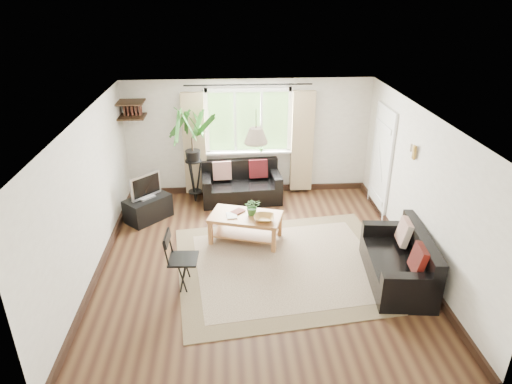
{
  "coord_description": "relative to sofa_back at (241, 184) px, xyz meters",
  "views": [
    {
      "loc": [
        -0.44,
        -6.21,
        4.11
      ],
      "look_at": [
        0.0,
        0.4,
        1.05
      ],
      "focal_mm": 32.0,
      "sensor_mm": 36.0,
      "label": 1
    }
  ],
  "objects": [
    {
      "name": "wall_right",
      "position": [
        2.67,
        -2.29,
        0.83
      ],
      "size": [
        0.02,
        5.5,
        2.4
      ],
      "primitive_type": "cube",
      "color": "beige",
      "rests_on": "floor"
    },
    {
      "name": "sofa_right",
      "position": [
        2.21,
        -2.94,
        0.01
      ],
      "size": [
        1.69,
        0.97,
        0.76
      ],
      "primitive_type": null,
      "rotation": [
        0.0,
        0.0,
        -1.67
      ],
      "color": "black",
      "rests_on": "floor"
    },
    {
      "name": "book_a",
      "position": [
        -0.31,
        -1.63,
        0.13
      ],
      "size": [
        0.2,
        0.26,
        0.02
      ],
      "primitive_type": "imported",
      "rotation": [
        0.0,
        0.0,
        0.1
      ],
      "color": "white",
      "rests_on": "coffee_table"
    },
    {
      "name": "tv_stand",
      "position": [
        -1.79,
        -0.71,
        -0.15
      ],
      "size": [
        0.92,
        0.92,
        0.45
      ],
      "primitive_type": "cube",
      "rotation": [
        0.0,
        0.0,
        0.8
      ],
      "color": "black",
      "rests_on": "floor"
    },
    {
      "name": "sill_plant",
      "position": [
        0.42,
        0.34,
        0.69
      ],
      "size": [
        0.14,
        0.1,
        0.27
      ],
      "primitive_type": "imported",
      "color": "#2D6023",
      "rests_on": "window"
    },
    {
      "name": "tv",
      "position": [
        -1.79,
        -0.71,
        0.32
      ],
      "size": [
        0.6,
        0.61,
        0.49
      ],
      "primitive_type": null,
      "rotation": [
        0.0,
        0.0,
        0.8
      ],
      "color": "#A5A5AA",
      "rests_on": "tv_stand"
    },
    {
      "name": "book_b",
      "position": [
        -0.18,
        -1.42,
        0.13
      ],
      "size": [
        0.28,
        0.28,
        0.02
      ],
      "primitive_type": "imported",
      "rotation": [
        0.0,
        0.0,
        -0.78
      ],
      "color": "brown",
      "rests_on": "coffee_table"
    },
    {
      "name": "pendant_lamp",
      "position": [
        0.17,
        -1.89,
        1.68
      ],
      "size": [
        0.36,
        0.36,
        0.54
      ],
      "primitive_type": null,
      "color": "beige",
      "rests_on": "ceiling"
    },
    {
      "name": "wall_back",
      "position": [
        0.17,
        0.46,
        0.83
      ],
      "size": [
        5.0,
        0.02,
        2.4
      ],
      "primitive_type": "cube",
      "color": "beige",
      "rests_on": "floor"
    },
    {
      "name": "bowl",
      "position": [
        0.32,
        -1.82,
        0.16
      ],
      "size": [
        0.4,
        0.4,
        0.09
      ],
      "primitive_type": "imported",
      "rotation": [
        0.0,
        0.0,
        -0.19
      ],
      "color": "olive",
      "rests_on": "coffee_table"
    },
    {
      "name": "palm_stand",
      "position": [
        -0.95,
        0.02,
        0.6
      ],
      "size": [
        0.84,
        0.84,
        1.94
      ],
      "primitive_type": null,
      "rotation": [
        0.0,
        0.0,
        0.13
      ],
      "color": "black",
      "rests_on": "floor"
    },
    {
      "name": "wall_front",
      "position": [
        0.17,
        -5.04,
        0.83
      ],
      "size": [
        5.0,
        0.02,
        2.4
      ],
      "primitive_type": "cube",
      "color": "beige",
      "rests_on": "floor"
    },
    {
      "name": "wall_left",
      "position": [
        -2.33,
        -2.29,
        0.83
      ],
      "size": [
        0.02,
        5.5,
        2.4
      ],
      "primitive_type": "cube",
      "color": "beige",
      "rests_on": "floor"
    },
    {
      "name": "door",
      "position": [
        2.64,
        -0.59,
        0.63
      ],
      "size": [
        0.06,
        0.96,
        2.06
      ],
      "primitive_type": "cube",
      "color": "silver",
      "rests_on": "wall_right"
    },
    {
      "name": "rug",
      "position": [
        0.64,
        -2.45,
        -0.36
      ],
      "size": [
        3.76,
        3.34,
        0.02
      ],
      "primitive_type": "cube",
      "rotation": [
        0.0,
        0.0,
        0.12
      ],
      "color": "beige",
      "rests_on": "floor"
    },
    {
      "name": "sofa_back",
      "position": [
        0.0,
        0.0,
        0.0
      ],
      "size": [
        1.64,
        0.91,
        0.75
      ],
      "primitive_type": null,
      "rotation": [
        0.0,
        0.0,
        0.07
      ],
      "color": "black",
      "rests_on": "floor"
    },
    {
      "name": "ceiling",
      "position": [
        0.17,
        -2.29,
        2.03
      ],
      "size": [
        5.5,
        5.5,
        0.0
      ],
      "primitive_type": "plane",
      "rotation": [
        3.14,
        0.0,
        0.0
      ],
      "color": "white",
      "rests_on": "floor"
    },
    {
      "name": "coffee_table",
      "position": [
        0.02,
        -1.62,
        -0.13
      ],
      "size": [
        1.34,
        0.97,
        0.49
      ],
      "primitive_type": null,
      "rotation": [
        0.0,
        0.0,
        -0.29
      ],
      "color": "brown",
      "rests_on": "floor"
    },
    {
      "name": "corner_shelf",
      "position": [
        -2.08,
        0.21,
        1.52
      ],
      "size": [
        0.5,
        0.5,
        0.34
      ],
      "primitive_type": null,
      "color": "black",
      "rests_on": "wall_back"
    },
    {
      "name": "wall_sconce",
      "position": [
        2.6,
        -1.99,
        1.37
      ],
      "size": [
        0.12,
        0.12,
        0.28
      ],
      "primitive_type": null,
      "color": "beige",
      "rests_on": "wall_right"
    },
    {
      "name": "table_plant",
      "position": [
        0.14,
        -1.6,
        0.27
      ],
      "size": [
        0.28,
        0.25,
        0.31
      ],
      "primitive_type": "imported",
      "rotation": [
        0.0,
        0.0,
        0.02
      ],
      "color": "#33692A",
      "rests_on": "coffee_table"
    },
    {
      "name": "floor",
      "position": [
        0.17,
        -2.29,
        -0.37
      ],
      "size": [
        5.5,
        5.5,
        0.0
      ],
      "primitive_type": "plane",
      "color": "black",
      "rests_on": "ground"
    },
    {
      "name": "folding_chair",
      "position": [
        -0.95,
        -2.85,
        0.07
      ],
      "size": [
        0.48,
        0.48,
        0.88
      ],
      "primitive_type": null,
      "rotation": [
        0.0,
        0.0,
        1.52
      ],
      "color": "black",
      "rests_on": "floor"
    },
    {
      "name": "window",
      "position": [
        0.17,
        0.42,
        1.18
      ],
      "size": [
        2.5,
        0.16,
        2.16
      ],
      "primitive_type": null,
      "color": "white",
      "rests_on": "wall_back"
    }
  ]
}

